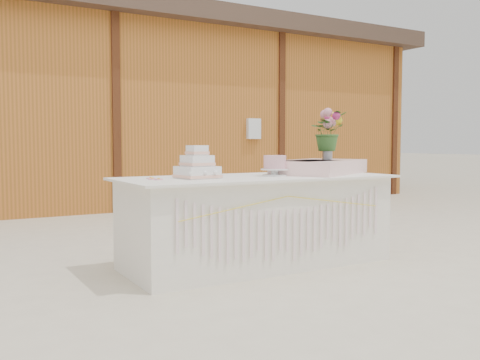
% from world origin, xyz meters
% --- Properties ---
extents(ground, '(80.00, 80.00, 0.00)m').
position_xyz_m(ground, '(0.00, 0.00, 0.00)').
color(ground, beige).
rests_on(ground, ground).
extents(barn, '(12.60, 4.60, 3.30)m').
position_xyz_m(barn, '(-0.01, 5.99, 1.68)').
color(barn, '#AD5F24').
rests_on(barn, ground).
extents(cake_table, '(2.40, 1.00, 0.77)m').
position_xyz_m(cake_table, '(0.00, -0.00, 0.39)').
color(cake_table, silver).
rests_on(cake_table, ground).
extents(wedding_cake, '(0.33, 0.33, 0.27)m').
position_xyz_m(wedding_cake, '(-0.57, 0.01, 0.86)').
color(wedding_cake, white).
rests_on(wedding_cake, cake_table).
extents(pink_cake_stand, '(0.25, 0.25, 0.18)m').
position_xyz_m(pink_cake_stand, '(0.16, -0.03, 0.87)').
color(pink_cake_stand, white).
rests_on(pink_cake_stand, cake_table).
extents(satin_runner, '(1.16, 1.00, 0.13)m').
position_xyz_m(satin_runner, '(0.72, 0.05, 0.83)').
color(satin_runner, '#FFD5CD').
rests_on(satin_runner, cake_table).
extents(flower_vase, '(0.10, 0.10, 0.13)m').
position_xyz_m(flower_vase, '(0.83, 0.08, 0.96)').
color(flower_vase, '#A2A3A7').
rests_on(flower_vase, satin_runner).
extents(bouquet, '(0.37, 0.34, 0.38)m').
position_xyz_m(bouquet, '(0.83, 0.08, 1.22)').
color(bouquet, '#315E25').
rests_on(bouquet, flower_vase).
extents(loose_flowers, '(0.18, 0.35, 0.02)m').
position_xyz_m(loose_flowers, '(-0.96, 0.11, 0.78)').
color(loose_flowers, pink).
rests_on(loose_flowers, cake_table).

